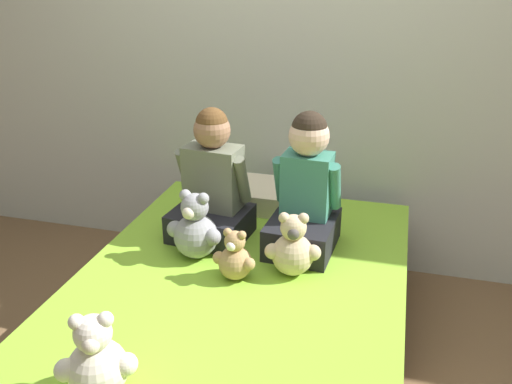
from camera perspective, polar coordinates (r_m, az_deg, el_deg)
name	(u,v)px	position (r m, az deg, el deg)	size (l,w,h in m)	color
ground_plane	(236,376)	(2.53, -2.13, -18.74)	(14.00, 14.00, 0.00)	brown
wall_behind_bed	(295,49)	(3.02, 4.13, 14.80)	(8.00, 0.06, 2.50)	beige
bed	(235,333)	(2.38, -2.22, -14.63)	(1.37, 2.02, 0.46)	#473828
child_on_left	(212,185)	(2.54, -4.64, 0.70)	(0.38, 0.34, 0.62)	black
child_on_right	(306,193)	(2.44, 5.24, -0.10)	(0.32, 0.38, 0.64)	black
teddy_bear_held_by_left_child	(195,230)	(2.41, -6.39, -3.96)	(0.26, 0.20, 0.32)	#939399
teddy_bear_held_by_right_child	(293,249)	(2.28, 3.90, -5.96)	(0.23, 0.18, 0.28)	#D1B78E
teddy_bear_between_children	(235,258)	(2.25, -2.23, -6.97)	(0.19, 0.14, 0.23)	tan
teddy_bear_at_foot_of_bed	(97,361)	(1.76, -16.43, -16.73)	(0.23, 0.18, 0.29)	silver
pillow_at_headboard	(279,197)	(2.91, 2.45, -0.51)	(0.47, 0.34, 0.11)	beige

